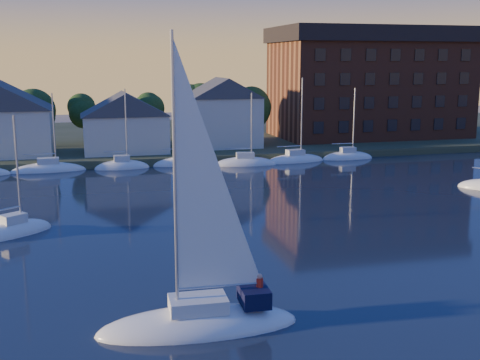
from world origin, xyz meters
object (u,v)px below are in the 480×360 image
object	(u,v)px
condo_block	(370,82)
drifting_sailboat_left	(15,234)
clubhouse_centre	(125,121)
hero_sailboat	(201,316)
clubhouse_east	(223,112)

from	to	relation	value
condo_block	drifting_sailboat_left	size ratio (longest dim) A/B	3.01
clubhouse_centre	condo_block	size ratio (longest dim) A/B	0.37
hero_sailboat	drifting_sailboat_left	world-z (taller)	hero_sailboat
clubhouse_east	condo_block	xyz separation A→B (m)	(26.00, 5.95, 3.79)
condo_block	drifting_sailboat_left	xyz separation A→B (m)	(-51.16, -42.53, -9.69)
clubhouse_centre	drifting_sailboat_left	distance (m)	36.68
clubhouse_centre	clubhouse_east	world-z (taller)	clubhouse_east
clubhouse_centre	hero_sailboat	bearing A→B (deg)	-90.48
drifting_sailboat_left	condo_block	bearing A→B (deg)	3.92
clubhouse_east	clubhouse_centre	bearing A→B (deg)	-171.87
clubhouse_east	hero_sailboat	world-z (taller)	hero_sailboat
hero_sailboat	condo_block	bearing A→B (deg)	-120.30
condo_block	clubhouse_centre	bearing A→B (deg)	-168.76
clubhouse_east	drifting_sailboat_left	size ratio (longest dim) A/B	1.02
clubhouse_centre	clubhouse_east	bearing A→B (deg)	8.13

